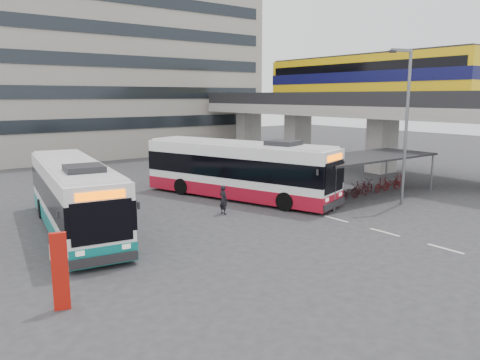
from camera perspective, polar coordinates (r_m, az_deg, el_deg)
ground at (r=23.03m, az=7.45°, el=-5.71°), size 120.00×120.00×0.00m
viaduct at (r=42.22m, az=13.73°, el=9.86°), size 8.00×32.00×9.68m
bike_shelter at (r=30.90m, az=14.88°, el=0.59°), size 10.00×4.00×2.54m
office_block at (r=56.42m, az=-14.84°, el=16.22°), size 30.00×15.00×25.00m
road_markings at (r=22.99m, az=17.23°, el=-6.10°), size 0.15×7.60×0.01m
bus_main at (r=28.92m, az=-0.20°, el=1.20°), size 6.62×12.95×3.77m
bus_teal at (r=23.24m, az=-19.54°, el=-1.94°), size 4.27×12.08×3.50m
pedestrian at (r=25.13m, az=-2.03°, el=-2.42°), size 0.40×0.59×1.58m
lamp_post at (r=28.53m, az=19.50°, el=7.19°), size 1.53×0.58×8.88m
sign_totem_south at (r=14.98m, az=-21.08°, el=-10.22°), size 0.51×0.28×2.37m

